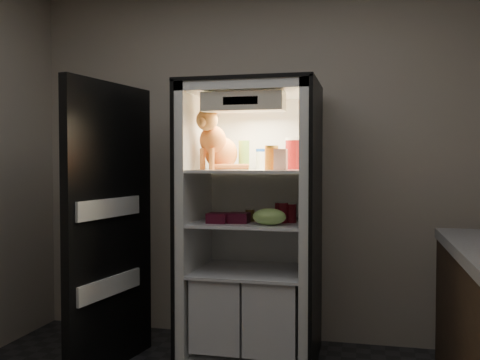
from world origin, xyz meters
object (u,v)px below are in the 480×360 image
(mayo_tub, at_px, (263,159))
(berry_box_right, at_px, (239,218))
(pepper_jar, at_px, (295,154))
(salsa_jar, at_px, (272,158))
(soda_can_a, at_px, (280,211))
(soda_can_c, at_px, (282,212))
(refrigerator, at_px, (252,242))
(berry_box_left, at_px, (218,218))
(grape_bag, at_px, (269,217))
(condiment_jar, at_px, (250,215))
(parmesan_shaker, at_px, (244,155))
(tabby_cat, at_px, (217,145))
(cream_carton, at_px, (281,160))
(soda_can_b, at_px, (291,213))

(mayo_tub, height_order, berry_box_right, mayo_tub)
(pepper_jar, bearing_deg, salsa_jar, -123.37)
(soda_can_a, relative_size, soda_can_c, 0.90)
(refrigerator, distance_m, berry_box_left, 0.33)
(soda_can_c, xyz_separation_m, grape_bag, (-0.06, -0.14, -0.02))
(salsa_jar, distance_m, condiment_jar, 0.43)
(mayo_tub, height_order, condiment_jar, mayo_tub)
(parmesan_shaker, bearing_deg, pepper_jar, 6.49)
(soda_can_c, bearing_deg, berry_box_right, -168.04)
(tabby_cat, height_order, parmesan_shaker, tabby_cat)
(soda_can_a, bearing_deg, salsa_jar, -98.84)
(pepper_jar, relative_size, grape_bag, 1.00)
(tabby_cat, distance_m, condiment_jar, 0.52)
(berry_box_left, bearing_deg, tabby_cat, 108.25)
(parmesan_shaker, xyz_separation_m, mayo_tub, (0.12, 0.09, -0.03))
(refrigerator, xyz_separation_m, soda_can_a, (0.18, 0.04, 0.21))
(parmesan_shaker, bearing_deg, tabby_cat, -147.52)
(pepper_jar, distance_m, cream_carton, 0.28)
(mayo_tub, height_order, grape_bag, mayo_tub)
(salsa_jar, xyz_separation_m, pepper_jar, (0.13, 0.19, 0.03))
(parmesan_shaker, height_order, berry_box_right, parmesan_shaker)
(refrigerator, height_order, mayo_tub, refrigerator)
(refrigerator, height_order, soda_can_b, refrigerator)
(condiment_jar, height_order, berry_box_right, condiment_jar)
(condiment_jar, bearing_deg, soda_can_b, -5.15)
(berry_box_left, bearing_deg, pepper_jar, 28.99)
(refrigerator, relative_size, soda_can_b, 14.75)
(refrigerator, height_order, berry_box_left, refrigerator)
(soda_can_c, bearing_deg, berry_box_left, -166.38)
(grape_bag, relative_size, berry_box_left, 1.63)
(tabby_cat, distance_m, pepper_jar, 0.53)
(refrigerator, height_order, condiment_jar, refrigerator)
(refrigerator, relative_size, grape_bag, 8.77)
(refrigerator, height_order, cream_carton, refrigerator)
(soda_can_c, xyz_separation_m, berry_box_right, (-0.28, -0.06, -0.04))
(mayo_tub, distance_m, condiment_jar, 0.41)
(soda_can_b, bearing_deg, berry_box_left, -164.45)
(soda_can_b, relative_size, soda_can_c, 0.93)
(refrigerator, relative_size, tabby_cat, 4.31)
(tabby_cat, height_order, berry_box_left, tabby_cat)
(soda_can_c, bearing_deg, condiment_jar, 166.46)
(parmesan_shaker, relative_size, soda_can_b, 1.55)
(soda_can_c, bearing_deg, tabby_cat, 177.83)
(refrigerator, distance_m, soda_can_b, 0.36)
(soda_can_b, distance_m, berry_box_left, 0.49)
(refrigerator, relative_size, cream_carton, 14.09)
(berry_box_left, bearing_deg, grape_bag, -7.03)
(mayo_tub, bearing_deg, tabby_cat, -144.99)
(refrigerator, xyz_separation_m, parmesan_shaker, (-0.06, 0.02, 0.60))
(cream_carton, bearing_deg, pepper_jar, 78.93)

